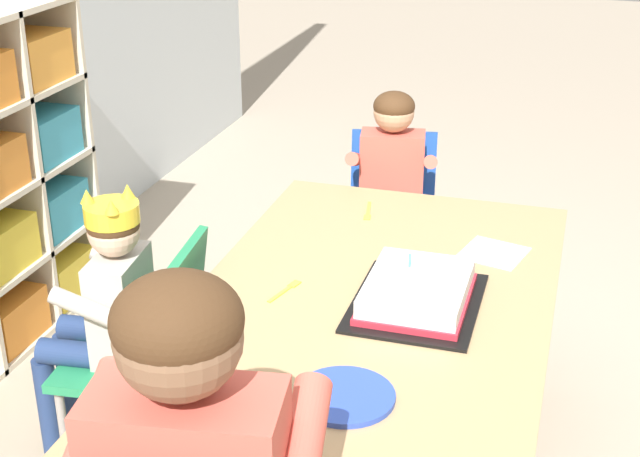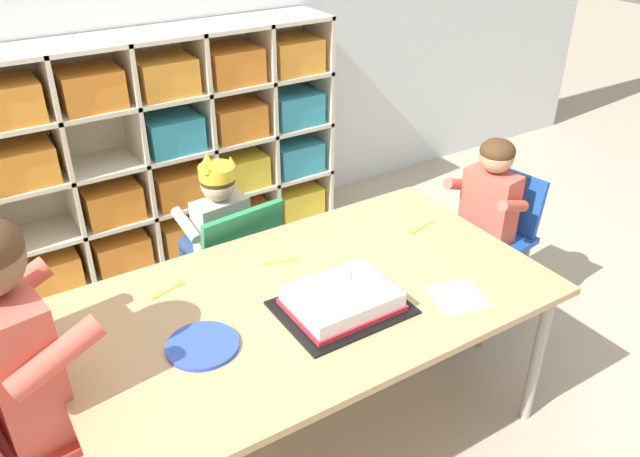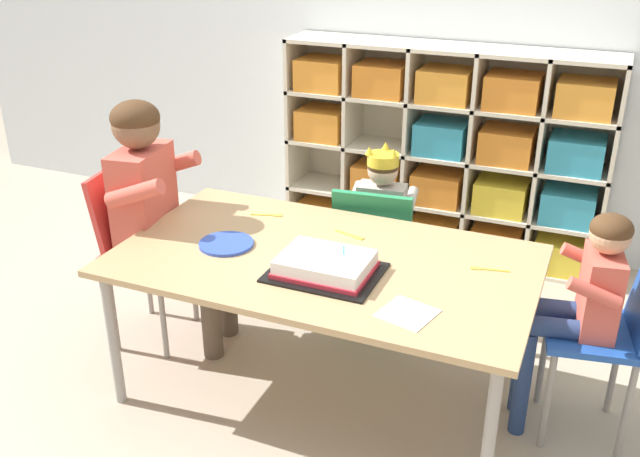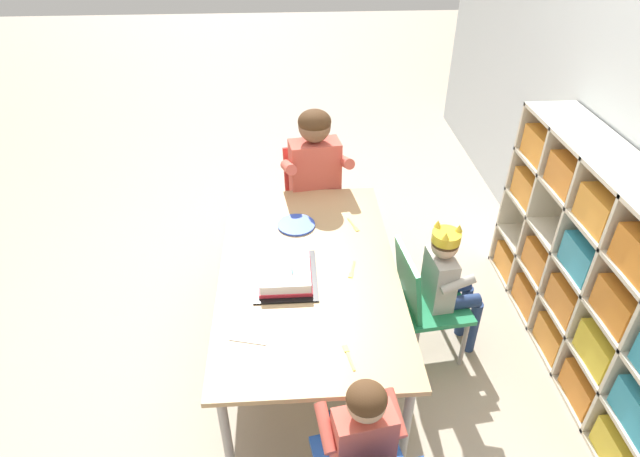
{
  "view_description": "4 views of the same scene",
  "coord_description": "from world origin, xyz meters",
  "px_view_note": "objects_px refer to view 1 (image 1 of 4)",
  "views": [
    {
      "loc": [
        -1.85,
        -0.44,
        1.64
      ],
      "look_at": [
        0.07,
        0.14,
        0.74
      ],
      "focal_mm": 50.96,
      "sensor_mm": 36.0,
      "label": 1
    },
    {
      "loc": [
        -0.83,
        -1.38,
        1.76
      ],
      "look_at": [
        0.1,
        0.09,
        0.75
      ],
      "focal_mm": 35.68,
      "sensor_mm": 36.0,
      "label": 2
    },
    {
      "loc": [
        0.88,
        -2.11,
        1.75
      ],
      "look_at": [
        -0.05,
        0.08,
        0.66
      ],
      "focal_mm": 39.8,
      "sensor_mm": 36.0,
      "label": 3
    },
    {
      "loc": [
        2.0,
        -0.07,
        2.22
      ],
      "look_at": [
        -0.05,
        0.06,
        0.79
      ],
      "focal_mm": 29.65,
      "sensor_mm": 36.0,
      "label": 4
    }
  ],
  "objects_px": {
    "classroom_chair_blue": "(150,344)",
    "fork_scattered_mid_table": "(286,290)",
    "child_with_crown": "(105,300)",
    "guest_at_table_side": "(391,186)",
    "classroom_chair_guest_side": "(391,210)",
    "fork_by_napkin": "(368,212)",
    "paper_plate_stack": "(345,396)",
    "activity_table": "(366,323)",
    "birthday_cake_on_tray": "(417,293)",
    "fork_near_child_seat": "(205,368)"
  },
  "relations": [
    {
      "from": "classroom_chair_guest_side",
      "to": "paper_plate_stack",
      "type": "height_order",
      "value": "classroom_chair_guest_side"
    },
    {
      "from": "activity_table",
      "to": "guest_at_table_side",
      "type": "relative_size",
      "value": 1.77
    },
    {
      "from": "classroom_chair_blue",
      "to": "activity_table",
      "type": "bearing_deg",
      "value": 83.53
    },
    {
      "from": "guest_at_table_side",
      "to": "fork_near_child_seat",
      "type": "relative_size",
      "value": 6.65
    },
    {
      "from": "child_with_crown",
      "to": "guest_at_table_side",
      "type": "xyz_separation_m",
      "value": [
        0.89,
        -0.56,
        0.05
      ]
    },
    {
      "from": "child_with_crown",
      "to": "birthday_cake_on_tray",
      "type": "height_order",
      "value": "child_with_crown"
    },
    {
      "from": "paper_plate_stack",
      "to": "fork_by_napkin",
      "type": "height_order",
      "value": "paper_plate_stack"
    },
    {
      "from": "paper_plate_stack",
      "to": "fork_by_napkin",
      "type": "bearing_deg",
      "value": 11.18
    },
    {
      "from": "birthday_cake_on_tray",
      "to": "guest_at_table_side",
      "type": "bearing_deg",
      "value": 16.61
    },
    {
      "from": "activity_table",
      "to": "paper_plate_stack",
      "type": "relative_size",
      "value": 7.37
    },
    {
      "from": "paper_plate_stack",
      "to": "classroom_chair_guest_side",
      "type": "bearing_deg",
      "value": 8.55
    },
    {
      "from": "classroom_chair_blue",
      "to": "birthday_cake_on_tray",
      "type": "bearing_deg",
      "value": 87.67
    },
    {
      "from": "classroom_chair_guest_side",
      "to": "fork_by_napkin",
      "type": "bearing_deg",
      "value": -97.39
    },
    {
      "from": "birthday_cake_on_tray",
      "to": "paper_plate_stack",
      "type": "xyz_separation_m",
      "value": [
        -0.43,
        0.06,
        -0.02
      ]
    },
    {
      "from": "guest_at_table_side",
      "to": "classroom_chair_blue",
      "type": "bearing_deg",
      "value": -127.02
    },
    {
      "from": "classroom_chair_guest_side",
      "to": "guest_at_table_side",
      "type": "bearing_deg",
      "value": -90.0
    },
    {
      "from": "birthday_cake_on_tray",
      "to": "fork_scattered_mid_table",
      "type": "xyz_separation_m",
      "value": [
        -0.03,
        0.32,
        -0.03
      ]
    },
    {
      "from": "birthday_cake_on_tray",
      "to": "fork_scattered_mid_table",
      "type": "height_order",
      "value": "birthday_cake_on_tray"
    },
    {
      "from": "guest_at_table_side",
      "to": "child_with_crown",
      "type": "bearing_deg",
      "value": -132.27
    },
    {
      "from": "guest_at_table_side",
      "to": "fork_by_napkin",
      "type": "bearing_deg",
      "value": -99.68
    },
    {
      "from": "child_with_crown",
      "to": "classroom_chair_blue",
      "type": "bearing_deg",
      "value": 89.46
    },
    {
      "from": "paper_plate_stack",
      "to": "activity_table",
      "type": "bearing_deg",
      "value": 7.41
    },
    {
      "from": "child_with_crown",
      "to": "paper_plate_stack",
      "type": "relative_size",
      "value": 3.95
    },
    {
      "from": "child_with_crown",
      "to": "birthday_cake_on_tray",
      "type": "relative_size",
      "value": 2.14
    },
    {
      "from": "guest_at_table_side",
      "to": "fork_by_napkin",
      "type": "height_order",
      "value": "guest_at_table_side"
    },
    {
      "from": "guest_at_table_side",
      "to": "fork_by_napkin",
      "type": "distance_m",
      "value": 0.32
    },
    {
      "from": "fork_scattered_mid_table",
      "to": "fork_near_child_seat",
      "type": "relative_size",
      "value": 1.02
    },
    {
      "from": "paper_plate_stack",
      "to": "fork_scattered_mid_table",
      "type": "relative_size",
      "value": 1.56
    },
    {
      "from": "classroom_chair_blue",
      "to": "fork_scattered_mid_table",
      "type": "relative_size",
      "value": 5.01
    },
    {
      "from": "guest_at_table_side",
      "to": "paper_plate_stack",
      "type": "distance_m",
      "value": 1.28
    },
    {
      "from": "activity_table",
      "to": "fork_near_child_seat",
      "type": "height_order",
      "value": "fork_near_child_seat"
    },
    {
      "from": "birthday_cake_on_tray",
      "to": "classroom_chair_guest_side",
      "type": "bearing_deg",
      "value": 15.93
    },
    {
      "from": "paper_plate_stack",
      "to": "child_with_crown",
      "type": "bearing_deg",
      "value": 63.87
    },
    {
      "from": "classroom_chair_guest_side",
      "to": "child_with_crown",
      "type": "bearing_deg",
      "value": -128.85
    },
    {
      "from": "classroom_chair_blue",
      "to": "fork_scattered_mid_table",
      "type": "distance_m",
      "value": 0.43
    },
    {
      "from": "classroom_chair_blue",
      "to": "classroom_chair_guest_side",
      "type": "distance_m",
      "value": 1.07
    },
    {
      "from": "classroom_chair_blue",
      "to": "fork_by_napkin",
      "type": "height_order",
      "value": "classroom_chair_blue"
    },
    {
      "from": "activity_table",
      "to": "fork_scattered_mid_table",
      "type": "xyz_separation_m",
      "value": [
        0.02,
        0.21,
        0.04
      ]
    },
    {
      "from": "classroom_chair_guest_side",
      "to": "birthday_cake_on_tray",
      "type": "relative_size",
      "value": 1.77
    },
    {
      "from": "activity_table",
      "to": "classroom_chair_blue",
      "type": "xyz_separation_m",
      "value": [
        0.0,
        0.59,
        -0.16
      ]
    },
    {
      "from": "activity_table",
      "to": "classroom_chair_blue",
      "type": "height_order",
      "value": "classroom_chair_blue"
    },
    {
      "from": "activity_table",
      "to": "child_with_crown",
      "type": "xyz_separation_m",
      "value": [
        -0.01,
        0.7,
        -0.04
      ]
    },
    {
      "from": "child_with_crown",
      "to": "paper_plate_stack",
      "type": "height_order",
      "value": "child_with_crown"
    },
    {
      "from": "activity_table",
      "to": "child_with_crown",
      "type": "height_order",
      "value": "child_with_crown"
    },
    {
      "from": "activity_table",
      "to": "paper_plate_stack",
      "type": "height_order",
      "value": "paper_plate_stack"
    },
    {
      "from": "child_with_crown",
      "to": "fork_by_napkin",
      "type": "bearing_deg",
      "value": 129.02
    },
    {
      "from": "classroom_chair_blue",
      "to": "birthday_cake_on_tray",
      "type": "xyz_separation_m",
      "value": [
        0.05,
        -0.7,
        0.24
      ]
    },
    {
      "from": "classroom_chair_guest_side",
      "to": "paper_plate_stack",
      "type": "relative_size",
      "value": 3.27
    },
    {
      "from": "child_with_crown",
      "to": "fork_near_child_seat",
      "type": "relative_size",
      "value": 6.31
    },
    {
      "from": "activity_table",
      "to": "birthday_cake_on_tray",
      "type": "height_order",
      "value": "birthday_cake_on_tray"
    }
  ]
}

